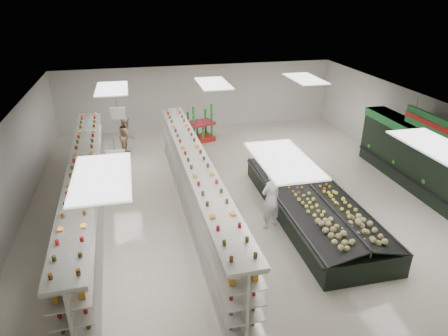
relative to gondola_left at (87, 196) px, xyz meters
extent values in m
plane|color=beige|center=(4.90, 0.35, -0.88)|extent=(16.00, 16.00, 0.00)
cube|color=white|center=(4.90, 0.35, 2.32)|extent=(14.00, 16.00, 0.02)
cube|color=silver|center=(4.90, 8.35, 0.72)|extent=(14.00, 0.02, 3.20)
cube|color=silver|center=(-2.10, 0.35, 0.72)|extent=(0.02, 16.00, 3.20)
cube|color=silver|center=(11.90, 0.35, 0.72)|extent=(0.02, 16.00, 3.20)
cube|color=black|center=(11.45, -1.15, 0.22)|extent=(0.80, 8.00, 2.20)
cube|color=#1F7735|center=(11.43, -1.15, 1.17)|extent=(0.85, 8.00, 0.30)
cube|color=black|center=(11.20, -1.15, -0.33)|extent=(0.55, 7.80, 0.15)
cube|color=beige|center=(11.30, -1.15, 0.47)|extent=(0.45, 7.70, 0.03)
cube|color=beige|center=(11.30, -1.15, 0.77)|extent=(0.45, 7.70, 0.03)
cube|color=white|center=(1.10, -1.65, 1.87)|extent=(0.50, 0.06, 0.40)
cube|color=#AC1A13|center=(1.10, -1.65, 1.87)|extent=(0.52, 0.02, 0.12)
cylinder|color=black|center=(1.10, -1.65, 2.17)|extent=(0.01, 0.01, 0.50)
cube|color=white|center=(1.10, 2.35, 1.87)|extent=(0.50, 0.06, 0.40)
cube|color=#AC1A13|center=(1.10, 2.35, 1.87)|extent=(0.52, 0.02, 0.12)
cylinder|color=black|center=(1.10, 2.35, 2.17)|extent=(0.01, 0.01, 0.50)
cube|color=#1F7735|center=(11.15, -1.15, 1.77)|extent=(0.10, 3.20, 0.60)
cube|color=#AC1A13|center=(11.09, -1.15, 1.77)|extent=(0.03, 3.20, 0.18)
cylinder|color=black|center=(11.15, 0.05, 2.17)|extent=(0.01, 0.01, 0.50)
cube|color=silver|center=(0.00, 0.00, -0.83)|extent=(1.18, 11.10, 0.11)
cube|color=silver|center=(0.00, 0.00, 0.04)|extent=(0.41, 11.08, 1.85)
cube|color=silver|center=(0.00, 0.00, 1.00)|extent=(1.18, 11.10, 0.07)
cube|color=beige|center=(-0.21, -0.01, -0.72)|extent=(0.76, 10.99, 0.03)
cube|color=beige|center=(-0.21, -0.01, -0.31)|extent=(0.76, 10.99, 0.03)
cube|color=beige|center=(-0.21, -0.01, 0.09)|extent=(0.76, 10.99, 0.03)
cube|color=beige|center=(-0.21, -0.01, 0.50)|extent=(0.76, 10.99, 0.03)
cube|color=beige|center=(-0.21, -0.01, 0.90)|extent=(0.76, 10.99, 0.03)
cube|color=beige|center=(0.21, 0.01, -0.72)|extent=(0.76, 10.99, 0.03)
cube|color=beige|center=(0.21, 0.01, -0.31)|extent=(0.76, 10.99, 0.03)
cube|color=beige|center=(0.21, 0.01, 0.09)|extent=(0.76, 10.99, 0.03)
cube|color=beige|center=(0.21, 0.01, 0.50)|extent=(0.76, 10.99, 0.03)
cube|color=beige|center=(0.21, 0.01, 0.90)|extent=(0.76, 10.99, 0.03)
cube|color=silver|center=(3.36, -0.22, -0.83)|extent=(1.10, 11.21, 0.11)
cube|color=silver|center=(3.36, -0.22, 0.05)|extent=(0.32, 11.20, 1.87)
cube|color=silver|center=(3.36, -0.22, 1.02)|extent=(1.10, 11.21, 0.07)
cube|color=beige|center=(3.15, -0.22, -0.71)|extent=(0.67, 11.11, 0.03)
cube|color=beige|center=(3.15, -0.22, -0.31)|extent=(0.67, 11.11, 0.03)
cube|color=beige|center=(3.15, -0.22, 0.10)|extent=(0.67, 11.11, 0.03)
cube|color=beige|center=(3.15, -0.22, 0.51)|extent=(0.67, 11.11, 0.03)
cube|color=beige|center=(3.15, -0.22, 0.92)|extent=(0.67, 11.11, 0.03)
cube|color=beige|center=(3.57, -0.21, -0.71)|extent=(0.67, 11.11, 0.03)
cube|color=beige|center=(3.57, -0.21, -0.31)|extent=(0.67, 11.11, 0.03)
cube|color=beige|center=(3.57, -0.21, 0.10)|extent=(0.67, 11.11, 0.03)
cube|color=beige|center=(3.57, -0.21, 0.51)|extent=(0.67, 11.11, 0.03)
cube|color=beige|center=(3.57, -0.21, 0.92)|extent=(0.67, 11.11, 0.03)
cube|color=black|center=(6.93, -1.29, -0.54)|extent=(2.33, 6.77, 0.68)
cube|color=#262626|center=(5.81, -1.29, -0.19)|extent=(0.07, 6.76, 0.06)
cube|color=#262626|center=(8.05, -1.29, -0.19)|extent=(0.07, 6.76, 0.06)
cube|color=black|center=(6.33, -1.29, -0.09)|extent=(1.26, 6.67, 0.35)
cube|color=black|center=(7.53, -1.29, -0.09)|extent=(1.26, 6.67, 0.35)
cube|color=#262626|center=(6.93, -1.29, 0.01)|extent=(0.06, 6.66, 0.24)
cube|color=#AC1A13|center=(4.61, 6.28, -0.78)|extent=(1.43, 1.16, 0.21)
cube|color=#AE1728|center=(4.61, 6.28, -0.01)|extent=(1.49, 1.22, 0.10)
imported|color=white|center=(5.41, -1.60, 0.08)|extent=(0.82, 0.69, 1.92)
imported|color=tan|center=(1.24, 5.35, -0.03)|extent=(0.55, 0.85, 1.70)
camera|label=1|loc=(1.71, -11.48, 5.89)|focal=32.00mm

